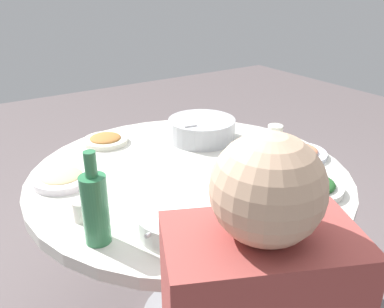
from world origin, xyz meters
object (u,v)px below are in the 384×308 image
object	(u,v)px
rice_bowl	(202,129)
tea_cup_near	(83,210)
round_dining_table	(190,202)
dish_shrimp	(299,152)
dish_greens	(313,186)
green_bottle	(95,207)
soup_bowl	(183,218)
tea_cup_side	(299,211)
tea_cup_far	(275,131)
dish_noodles	(62,178)
dish_tofu_braise	(106,140)

from	to	relation	value
rice_bowl	tea_cup_near	xyz separation A→B (m)	(-0.34, 0.68, -0.02)
round_dining_table	dish_shrimp	bearing A→B (deg)	-105.03
dish_greens	rice_bowl	bearing A→B (deg)	4.45
dish_shrimp	tea_cup_near	size ratio (longest dim) A/B	3.59
green_bottle	soup_bowl	bearing A→B (deg)	-107.56
soup_bowl	tea_cup_side	size ratio (longest dim) A/B	4.33
rice_bowl	dish_greens	xyz separation A→B (m)	(-0.61, -0.05, -0.03)
dish_greens	soup_bowl	bearing A→B (deg)	82.87
rice_bowl	tea_cup_near	size ratio (longest dim) A/B	4.71
dish_greens	tea_cup_far	bearing A→B (deg)	-29.62
rice_bowl	dish_noodles	bearing A→B (deg)	95.79
soup_bowl	tea_cup_far	bearing A→B (deg)	-62.16
dish_noodles	dish_tofu_braise	bearing A→B (deg)	-46.29
dish_tofu_braise	tea_cup_side	distance (m)	0.94
dish_shrimp	dish_tofu_braise	world-z (taller)	dish_shrimp
soup_bowl	dish_tofu_braise	world-z (taller)	soup_bowl
dish_shrimp	tea_cup_far	size ratio (longest dim) A/B	3.29
soup_bowl	tea_cup_side	xyz separation A→B (m)	(-0.16, -0.31, 0.00)
soup_bowl	tea_cup_near	xyz separation A→B (m)	(0.21, 0.23, 0.00)
dish_shrimp	tea_cup_near	world-z (taller)	tea_cup_near
round_dining_table	soup_bowl	world-z (taller)	soup_bowl
rice_bowl	dish_greens	size ratio (longest dim) A/B	1.48
soup_bowl	tea_cup_far	size ratio (longest dim) A/B	4.36
dish_noodles	tea_cup_far	bearing A→B (deg)	-95.12
green_bottle	round_dining_table	bearing A→B (deg)	-63.32
dish_shrimp	tea_cup_side	distance (m)	0.50
soup_bowl	tea_cup_side	world-z (taller)	tea_cup_side
green_bottle	tea_cup_far	distance (m)	1.04
round_dining_table	rice_bowl	xyz separation A→B (m)	(0.25, -0.22, 0.19)
rice_bowl	tea_cup_side	xyz separation A→B (m)	(-0.71, 0.13, -0.02)
dish_shrimp	tea_cup_near	xyz separation A→B (m)	(0.03, 0.91, 0.02)
dish_shrimp	tea_cup_side	size ratio (longest dim) A/B	3.27
soup_bowl	dish_greens	xyz separation A→B (m)	(-0.06, -0.49, -0.01)
dish_noodles	tea_cup_side	distance (m)	0.83
soup_bowl	tea_cup_side	bearing A→B (deg)	-117.66
rice_bowl	green_bottle	bearing A→B (deg)	125.01
soup_bowl	green_bottle	xyz separation A→B (m)	(0.07, 0.23, 0.08)
dish_shrimp	dish_tofu_braise	distance (m)	0.83
rice_bowl	round_dining_table	bearing A→B (deg)	137.71
dish_tofu_braise	tea_cup_far	bearing A→B (deg)	-116.77
dish_greens	dish_tofu_braise	bearing A→B (deg)	28.07
dish_shrimp	green_bottle	xyz separation A→B (m)	(-0.10, 0.91, 0.09)
dish_noodles	tea_cup_side	world-z (taller)	tea_cup_side
tea_cup_far	tea_cup_near	bearing A→B (deg)	100.98
dish_noodles	rice_bowl	bearing A→B (deg)	-84.21
rice_bowl	soup_bowl	xyz separation A→B (m)	(-0.55, 0.44, -0.02)
dish_shrimp	rice_bowl	bearing A→B (deg)	32.09
round_dining_table	dish_noodles	world-z (taller)	dish_noodles
rice_bowl	tea_cup_side	size ratio (longest dim) A/B	4.29
dish_greens	tea_cup_near	distance (m)	0.77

